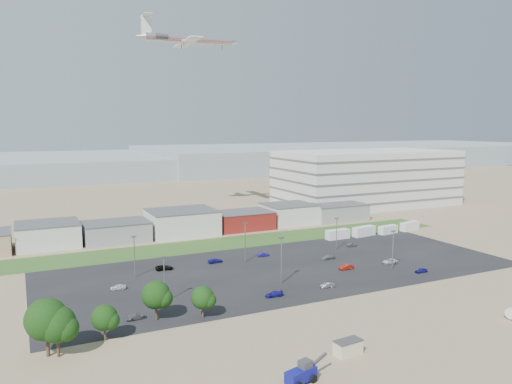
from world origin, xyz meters
TOP-DOWN VIEW (x-y plane):
  - ground at (0.00, 0.00)m, footprint 700.00×700.00m
  - parking_lot at (5.00, 20.00)m, footprint 120.00×50.00m
  - grass_strip at (0.00, 52.00)m, footprint 160.00×16.00m
  - hills_backdrop at (40.00, 315.00)m, footprint 700.00×200.00m
  - building_row at (-17.00, 71.00)m, footprint 170.00×20.00m
  - parking_garage at (90.00, 95.00)m, footprint 80.00×40.00m
  - portable_shed at (-8.94, -27.34)m, footprint 4.88×2.84m
  - telehandler at (-20.45, -31.95)m, footprint 8.10×4.40m
  - box_trailer_a at (37.18, 41.79)m, footprint 8.25×2.85m
  - box_trailer_b at (47.61, 41.71)m, footprint 8.74×3.89m
  - box_trailer_c at (57.25, 41.01)m, footprint 7.62×3.39m
  - box_trailer_d at (67.75, 42.02)m, footprint 8.26×4.04m
  - tree_far_left at (-52.37, -7.25)m, footprint 7.17×7.17m
  - tree_left at (-50.91, -8.11)m, footprint 6.32×6.32m
  - tree_mid at (-43.25, -5.07)m, footprint 4.75×4.75m
  - tree_right at (-33.04, 0.04)m, footprint 5.75×5.75m
  - tree_near at (-24.79, -2.74)m, footprint 4.70×4.70m
  - lightpole_front_l at (-29.08, 8.68)m, footprint 1.15×0.48m
  - lightpole_front_m at (-1.26, 9.27)m, footprint 1.29×0.54m
  - lightpole_front_r at (29.93, 7.24)m, footprint 1.18×0.49m
  - lightpole_back_l at (-30.87, 29.04)m, footprint 1.18×0.49m
  - lightpole_back_m at (-1.23, 29.65)m, footprint 1.26×0.53m
  - lightpole_back_r at (28.63, 30.21)m, footprint 1.12×0.47m
  - airliner at (8.60, 103.62)m, footprint 43.72×31.09m
  - parked_car_0 at (32.97, 11.57)m, footprint 4.32×2.03m
  - parked_car_1 at (19.09, 11.96)m, footprint 4.01×1.45m
  - parked_car_2 at (34.37, 1.68)m, footprint 3.37×1.49m
  - parked_car_3 at (-7.04, 1.91)m, footprint 4.02×1.81m
  - parked_car_5 at (-36.32, 21.21)m, footprint 3.52×1.65m
  - parked_car_6 at (-8.82, 32.33)m, footprint 4.14×1.91m
  - parked_car_8 at (35.16, 31.46)m, footprint 3.40×1.46m
  - parked_car_9 at (-22.91, 31.75)m, footprint 4.65×2.48m
  - parked_car_10 at (-36.53, 2.07)m, footprint 4.11×2.13m
  - parked_car_11 at (5.73, 32.62)m, footprint 3.31×1.19m
  - parked_car_12 at (20.50, 22.30)m, footprint 3.98×1.66m
  - parked_car_13 at (6.71, 2.05)m, footprint 3.40×1.45m

SIDE VIEW (x-z plane):
  - ground at x=0.00m, z-range 0.00..0.00m
  - parking_lot at x=5.00m, z-range 0.00..0.01m
  - grass_strip at x=0.00m, z-range 0.00..0.02m
  - parked_car_11 at x=5.73m, z-range 0.00..1.09m
  - parked_car_13 at x=6.71m, z-range 0.00..1.09m
  - parked_car_2 at x=34.37m, z-range 0.00..1.13m
  - parked_car_10 at x=-36.53m, z-range 0.00..1.14m
  - parked_car_3 at x=-7.04m, z-range 0.00..1.14m
  - parked_car_8 at x=35.16m, z-range 0.00..1.15m
  - parked_car_12 at x=20.50m, z-range 0.00..1.15m
  - parked_car_5 at x=-36.32m, z-range 0.00..1.16m
  - parked_car_6 at x=-8.82m, z-range 0.00..1.17m
  - parked_car_0 at x=32.97m, z-range 0.00..1.20m
  - parked_car_9 at x=-22.91m, z-range 0.00..1.24m
  - parked_car_1 at x=19.09m, z-range 0.00..1.32m
  - portable_shed at x=-8.94m, z-range 0.00..2.36m
  - box_trailer_c at x=57.25m, z-range 0.00..2.76m
  - box_trailer_d at x=67.75m, z-range 0.00..2.97m
  - box_trailer_a at x=37.18m, z-range 0.00..3.06m
  - box_trailer_b at x=47.61m, z-range 0.00..3.16m
  - telehandler at x=-20.45m, z-range 0.00..3.21m
  - tree_near at x=-24.79m, z-range 0.00..7.05m
  - tree_mid at x=-43.25m, z-range 0.00..7.12m
  - building_row at x=-17.00m, z-range 0.00..8.00m
  - tree_right at x=-33.04m, z-range 0.00..8.63m
  - hills_backdrop at x=40.00m, z-range 0.00..9.00m
  - tree_left at x=-50.91m, z-range 0.00..9.47m
  - lightpole_back_r at x=28.63m, z-range 0.00..9.53m
  - lightpole_front_l at x=-29.08m, z-range 0.00..9.74m
  - lightpole_front_r at x=29.93m, z-range 0.00..10.01m
  - lightpole_back_l at x=-30.87m, z-range 0.00..10.05m
  - lightpole_back_m at x=-1.23m, z-range 0.00..10.73m
  - tree_far_left at x=-52.37m, z-range 0.00..10.76m
  - lightpole_front_m at x=-1.26m, z-range 0.00..10.98m
  - parking_garage at x=90.00m, z-range 0.00..25.00m
  - airliner at x=8.60m, z-range 63.77..76.23m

